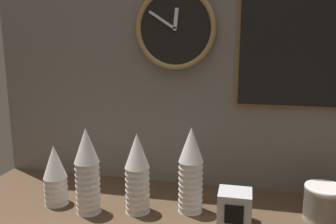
{
  "coord_description": "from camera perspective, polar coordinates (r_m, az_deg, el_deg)",
  "views": [
    {
      "loc": [
        22.27,
        -110.02,
        58.07
      ],
      "look_at": [
        -3.2,
        4.0,
        34.0
      ],
      "focal_mm": 38.0,
      "sensor_mm": 36.0,
      "label": 1
    }
  ],
  "objects": [
    {
      "name": "napkin_dispenser",
      "position": [
        1.19,
        10.63,
        -14.81
      ],
      "size": [
        10.5,
        10.08,
        10.84
      ],
      "color": "#B7B7BC",
      "rests_on": "ground_plane"
    },
    {
      "name": "wall_tiled_back",
      "position": [
        1.38,
        3.37,
        9.32
      ],
      "size": [
        160.0,
        3.0,
        105.0
      ],
      "color": "slate",
      "rests_on": "ground_plane"
    },
    {
      "name": "wall_clock",
      "position": [
        1.36,
        1.18,
        13.22
      ],
      "size": [
        30.64,
        2.7,
        30.64
      ],
      "color": "black"
    },
    {
      "name": "cup_stack_left",
      "position": [
        1.34,
        -17.65,
        -9.6
      ],
      "size": [
        8.41,
        8.41,
        21.72
      ],
      "color": "white",
      "rests_on": "ground_plane"
    },
    {
      "name": "menu_board",
      "position": [
        1.36,
        21.37,
        10.97
      ],
      "size": [
        48.14,
        1.32,
        50.5
      ],
      "color": "olive"
    },
    {
      "name": "ground_plane",
      "position": [
        1.27,
        1.06,
        -16.51
      ],
      "size": [
        160.0,
        56.0,
        4.0
      ],
      "primitive_type": "cube",
      "color": "#4C3826"
    },
    {
      "name": "cup_stack_center_right",
      "position": [
        1.21,
        3.68,
        -9.25
      ],
      "size": [
        8.41,
        8.41,
        29.6
      ],
      "color": "white",
      "rests_on": "ground_plane"
    },
    {
      "name": "bowl_stack_far_right",
      "position": [
        1.29,
        23.75,
        -13.13
      ],
      "size": [
        12.87,
        12.87,
        11.71
      ],
      "color": "beige",
      "rests_on": "ground_plane"
    },
    {
      "name": "cup_stack_center",
      "position": [
        1.22,
        -4.94,
        -9.75
      ],
      "size": [
        8.41,
        8.41,
        27.63
      ],
      "color": "white",
      "rests_on": "ground_plane"
    },
    {
      "name": "cup_stack_center_left",
      "position": [
        1.23,
        -12.82,
        -9.18
      ],
      "size": [
        8.41,
        8.41,
        29.6
      ],
      "color": "white",
      "rests_on": "ground_plane"
    }
  ]
}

